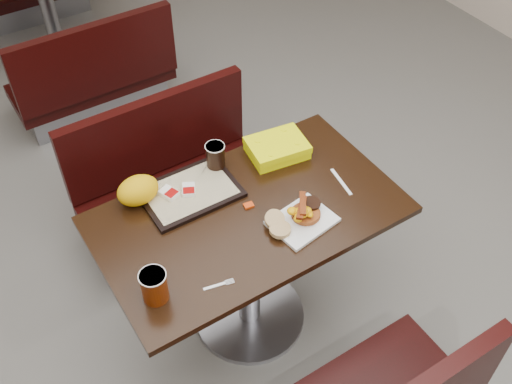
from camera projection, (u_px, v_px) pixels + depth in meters
floor at (250, 317)px, 2.94m from camera, size 6.00×7.00×0.01m
table_near at (249, 270)px, 2.68m from camera, size 1.20×0.70×0.75m
bench_near_n at (176, 178)px, 3.10m from camera, size 1.00×0.46×0.72m
table_far at (49, 13)px, 4.20m from camera, size 1.20×0.70×0.75m
bench_far_s at (88, 64)px, 3.80m from camera, size 1.00×0.46×0.72m
platter at (302, 221)px, 2.36m from camera, size 0.26×0.22×0.01m
pancake_stack at (306, 213)px, 2.37m from camera, size 0.13×0.13×0.02m
sausage_patty at (311, 203)px, 2.38m from camera, size 0.08×0.08×0.01m
scrambled_eggs at (302, 213)px, 2.32m from camera, size 0.08×0.07×0.04m
bacon_strips at (302, 207)px, 2.31m from camera, size 0.14×0.14×0.01m
muffin_bottom at (280, 229)px, 2.31m from camera, size 0.09×0.09×0.02m
muffin_top at (274, 219)px, 2.33m from camera, size 0.09×0.09×0.05m
coffee_cup_near at (154, 286)px, 2.08m from camera, size 0.10×0.10×0.13m
fork at (214, 286)px, 2.16m from camera, size 0.12×0.04×0.00m
knife at (341, 182)px, 2.52m from camera, size 0.04×0.16×0.00m
condiment_syrup at (249, 205)px, 2.43m from camera, size 0.04×0.03×0.01m
condiment_ketchup at (231, 196)px, 2.46m from camera, size 0.04×0.03×0.01m
tray at (190, 192)px, 2.47m from camera, size 0.39×0.28×0.02m
hashbrown_sleeve_left at (169, 193)px, 2.44m from camera, size 0.08×0.09×0.02m
hashbrown_sleeve_right at (189, 190)px, 2.46m from camera, size 0.08×0.09×0.02m
coffee_cup_far at (215, 156)px, 2.53m from camera, size 0.09×0.09×0.11m
clamshell at (277, 148)px, 2.62m from camera, size 0.27×0.22×0.07m
paper_bag at (138, 190)px, 2.41m from camera, size 0.18×0.15×0.12m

